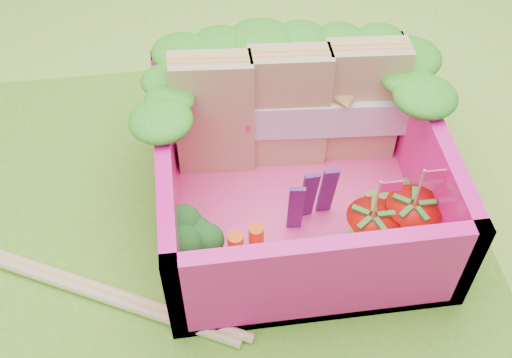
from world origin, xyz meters
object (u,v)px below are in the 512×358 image
object	(u,v)px
broccoli	(195,240)
strawberry_right	(409,222)
sandwich_stack	(289,109)
chopsticks	(17,264)
bento_box	(298,171)
strawberry_left	(370,232)

from	to	relation	value
broccoli	strawberry_right	xyz separation A→B (m)	(0.99, 0.00, -0.04)
sandwich_stack	broccoli	distance (m)	0.82
sandwich_stack	chopsticks	xyz separation A→B (m)	(-1.36, -0.50, -0.36)
bento_box	strawberry_right	size ratio (longest dim) A/B	2.63
strawberry_left	chopsticks	size ratio (longest dim) A/B	0.22
bento_box	strawberry_left	xyz separation A→B (m)	(0.28, -0.32, -0.10)
sandwich_stack	strawberry_right	world-z (taller)	sandwich_stack
broccoli	strawberry_left	distance (m)	0.80
sandwich_stack	strawberry_right	size ratio (longest dim) A/B	2.51
bento_box	strawberry_right	world-z (taller)	bento_box
broccoli	chopsticks	xyz separation A→B (m)	(-0.84, 0.12, -0.20)
sandwich_stack	broccoli	xyz separation A→B (m)	(-0.52, -0.62, -0.16)
strawberry_left	broccoli	bearing A→B (deg)	178.33
bento_box	sandwich_stack	size ratio (longest dim) A/B	1.05
strawberry_left	strawberry_right	world-z (taller)	strawberry_right
broccoli	bento_box	bearing A→B (deg)	29.98
bento_box	strawberry_left	world-z (taller)	bento_box
bento_box	sandwich_stack	xyz separation A→B (m)	(0.00, 0.32, 0.11)
sandwich_stack	strawberry_left	distance (m)	0.73
broccoli	strawberry_left	bearing A→B (deg)	-1.67
chopsticks	bento_box	bearing A→B (deg)	7.66
chopsticks	strawberry_left	bearing A→B (deg)	-4.85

